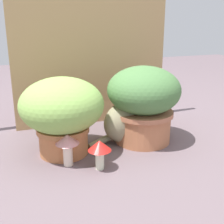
# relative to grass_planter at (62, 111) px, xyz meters

# --- Properties ---
(ground_plane) EXTENTS (6.00, 6.00, 0.00)m
(ground_plane) POSITION_rel_grass_planter_xyz_m (0.16, -0.08, -0.22)
(ground_plane) COLOR #66555B
(cardboard_backdrop) EXTENTS (0.94, 0.03, 0.78)m
(cardboard_backdrop) POSITION_rel_grass_planter_xyz_m (0.26, 0.40, 0.17)
(cardboard_backdrop) COLOR tan
(cardboard_backdrop) RESTS_ON ground
(grass_planter) EXTENTS (0.40, 0.40, 0.38)m
(grass_planter) POSITION_rel_grass_planter_xyz_m (0.00, 0.00, 0.00)
(grass_planter) COLOR #B46C41
(grass_planter) RESTS_ON ground
(leafy_planter) EXTENTS (0.38, 0.38, 0.40)m
(leafy_planter) POSITION_rel_grass_planter_xyz_m (0.43, 0.01, 0.00)
(leafy_planter) COLOR #B56D48
(leafy_planter) RESTS_ON ground
(cat) EXTENTS (0.39, 0.25, 0.32)m
(cat) POSITION_rel_grass_planter_xyz_m (0.35, 0.04, -0.10)
(cat) COLOR gray
(cat) RESTS_ON ground
(mushroom_ornament_pink) EXTENTS (0.11, 0.11, 0.15)m
(mushroom_ornament_pink) POSITION_rel_grass_planter_xyz_m (-0.01, -0.13, -0.11)
(mushroom_ornament_pink) COLOR beige
(mushroom_ornament_pink) RESTS_ON ground
(mushroom_ornament_red) EXTENTS (0.10, 0.10, 0.14)m
(mushroom_ornament_red) POSITION_rel_grass_planter_xyz_m (0.12, -0.21, -0.12)
(mushroom_ornament_red) COLOR #E5EAC6
(mushroom_ornament_red) RESTS_ON ground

